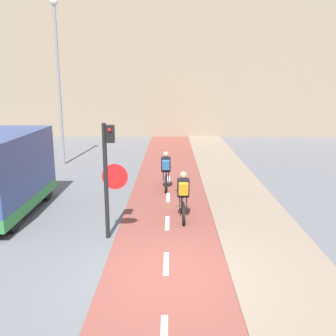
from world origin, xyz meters
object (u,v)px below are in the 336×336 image
(traffic_light_pole, at_px, (109,168))
(cyclist_near, at_px, (183,197))
(street_lamp_far, at_px, (58,68))
(cyclist_far, at_px, (166,171))

(traffic_light_pole, distance_m, cyclist_near, 2.69)
(traffic_light_pole, relative_size, cyclist_near, 1.77)
(traffic_light_pole, distance_m, street_lamp_far, 10.29)
(traffic_light_pole, height_order, cyclist_far, traffic_light_pole)
(street_lamp_far, relative_size, cyclist_near, 4.55)
(cyclist_far, bearing_deg, street_lamp_far, 139.40)
(traffic_light_pole, bearing_deg, cyclist_near, 35.97)
(cyclist_near, distance_m, cyclist_far, 3.28)
(cyclist_near, bearing_deg, street_lamp_far, 126.90)
(cyclist_far, bearing_deg, traffic_light_pole, -106.67)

